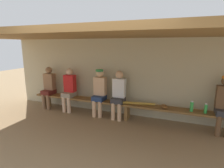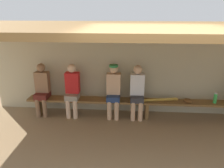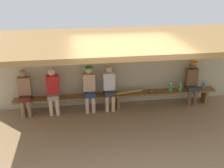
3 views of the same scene
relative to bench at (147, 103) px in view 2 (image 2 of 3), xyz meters
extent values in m
plane|color=#937754|center=(0.00, -1.55, -0.39)|extent=(24.00, 24.00, 0.00)
cube|color=#B7AD8C|center=(0.00, 0.45, 0.71)|extent=(8.00, 0.20, 2.20)
cube|color=olive|center=(0.00, -0.85, 1.87)|extent=(8.00, 2.80, 0.12)
cube|color=brown|center=(0.00, 0.00, 0.05)|extent=(6.00, 0.36, 0.05)
cube|color=brown|center=(-2.75, 0.00, -0.18)|extent=(0.08, 0.29, 0.41)
cube|color=brown|center=(0.00, 0.00, -0.18)|extent=(0.08, 0.29, 0.41)
cube|color=navy|center=(-0.83, -0.02, 0.14)|extent=(0.32, 0.40, 0.14)
cylinder|color=#DBAD84|center=(-0.92, -0.18, -0.15)|extent=(0.11, 0.11, 0.48)
cylinder|color=#DBAD84|center=(-0.74, -0.18, -0.15)|extent=(0.11, 0.11, 0.48)
cube|color=#DBAD84|center=(-0.83, 0.06, 0.47)|extent=(0.34, 0.20, 0.52)
sphere|color=#DBAD84|center=(-0.83, 0.06, 0.84)|extent=(0.21, 0.21, 0.21)
cylinder|color=#2D8442|center=(-0.83, 0.02, 0.93)|extent=(0.21, 0.21, 0.05)
cube|color=gray|center=(-1.86, -0.02, 0.14)|extent=(0.32, 0.40, 0.14)
cylinder|color=beige|center=(-1.95, -0.18, -0.15)|extent=(0.11, 0.11, 0.48)
cylinder|color=beige|center=(-1.77, -0.18, -0.15)|extent=(0.11, 0.11, 0.48)
cube|color=red|center=(-1.86, 0.06, 0.47)|extent=(0.34, 0.20, 0.52)
sphere|color=beige|center=(-1.86, 0.06, 0.84)|extent=(0.21, 0.21, 0.21)
cube|color=#591E19|center=(-2.64, -0.02, 0.14)|extent=(0.32, 0.40, 0.14)
cylinder|color=#8C6647|center=(-2.73, -0.18, -0.15)|extent=(0.11, 0.11, 0.48)
cylinder|color=#8C6647|center=(-2.55, -0.18, -0.15)|extent=(0.11, 0.11, 0.48)
cube|color=#8C6647|center=(-2.64, 0.06, 0.47)|extent=(0.34, 0.20, 0.52)
sphere|color=#8C6647|center=(-2.64, 0.06, 0.84)|extent=(0.21, 0.21, 0.21)
cube|color=#333338|center=(-0.25, -0.02, 0.14)|extent=(0.32, 0.40, 0.14)
cylinder|color=#DBAD84|center=(-0.34, -0.18, -0.15)|extent=(0.11, 0.11, 0.48)
cylinder|color=#DBAD84|center=(-0.16, -0.18, -0.15)|extent=(0.11, 0.11, 0.48)
cube|color=white|center=(-0.25, 0.06, 0.47)|extent=(0.34, 0.20, 0.52)
sphere|color=#DBAD84|center=(-0.25, 0.06, 0.84)|extent=(0.21, 0.21, 0.21)
cylinder|color=green|center=(1.61, -0.03, 0.19)|extent=(0.08, 0.08, 0.23)
cylinder|color=white|center=(1.61, -0.03, 0.32)|extent=(0.06, 0.06, 0.02)
ellipsoid|color=brown|center=(0.97, -0.04, 0.12)|extent=(0.26, 0.29, 0.09)
cylinder|color=#B28C33|center=(0.32, 0.00, 0.11)|extent=(0.85, 0.21, 0.07)
camera|label=1|loc=(1.31, -4.52, 1.63)|focal=28.89mm
camera|label=2|loc=(-0.48, -5.12, 2.24)|focal=35.76mm
camera|label=3|loc=(-1.19, -7.08, 3.47)|focal=43.05mm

